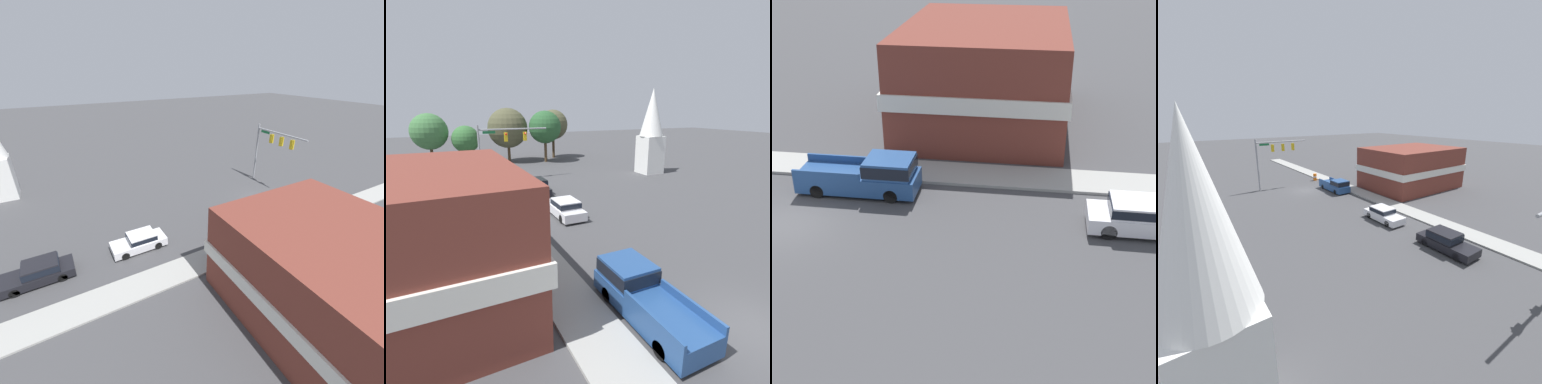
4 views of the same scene
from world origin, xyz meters
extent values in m
plane|color=#424244|center=(0.00, 0.00, 0.00)|extent=(200.00, 200.00, 0.00)
cube|color=#9E9E99|center=(-5.70, 0.00, 0.07)|extent=(2.40, 60.00, 0.14)
cylinder|color=gray|center=(-5.81, 29.19, 3.26)|extent=(0.22, 0.22, 6.53)
cylinder|color=gray|center=(-1.83, 29.19, 6.03)|extent=(7.98, 0.18, 0.18)
cube|color=gold|center=(-2.76, 29.19, 5.16)|extent=(0.36, 0.36, 1.05)
sphere|color=red|center=(-2.76, 28.99, 5.48)|extent=(0.22, 0.22, 0.22)
cube|color=gold|center=(-0.50, 29.19, 5.16)|extent=(0.36, 0.36, 1.05)
sphere|color=red|center=(-0.50, 28.99, 5.48)|extent=(0.22, 0.22, 0.22)
cube|color=#196B38|center=(-4.61, 29.19, 5.74)|extent=(1.40, 0.04, 0.30)
cylinder|color=black|center=(-2.38, 16.33, 0.33)|extent=(0.22, 0.66, 0.66)
cylinder|color=black|center=(-0.75, 16.33, 0.33)|extent=(0.22, 0.66, 0.66)
cylinder|color=black|center=(-2.38, 13.52, 0.33)|extent=(0.22, 0.66, 0.66)
cylinder|color=black|center=(-0.75, 13.52, 0.33)|extent=(0.22, 0.66, 0.66)
cube|color=silver|center=(-1.56, 14.92, 0.52)|extent=(1.85, 4.53, 0.67)
cube|color=silver|center=(-1.56, 14.65, 1.13)|extent=(1.70, 2.17, 0.55)
cube|color=black|center=(-1.56, 14.65, 1.13)|extent=(1.72, 2.26, 0.39)
cylinder|color=black|center=(-2.44, 23.90, 0.33)|extent=(0.22, 0.66, 0.66)
cylinder|color=black|center=(-0.74, 23.90, 0.33)|extent=(0.22, 0.66, 0.66)
cylinder|color=black|center=(-2.44, 20.93, 0.33)|extent=(0.22, 0.66, 0.66)
cylinder|color=black|center=(-0.74, 20.93, 0.33)|extent=(0.22, 0.66, 0.66)
cube|color=black|center=(-1.59, 22.41, 0.51)|extent=(1.92, 4.78, 0.65)
cube|color=black|center=(-1.59, 22.13, 1.18)|extent=(1.76, 2.29, 0.70)
cube|color=black|center=(-1.59, 22.13, 1.18)|extent=(1.78, 2.38, 0.49)
cylinder|color=black|center=(-4.19, 3.93, 0.33)|extent=(0.22, 0.66, 0.66)
cylinder|color=black|center=(-2.45, 3.93, 0.33)|extent=(0.22, 0.66, 0.66)
cylinder|color=black|center=(-4.19, 0.43, 0.33)|extent=(0.22, 0.66, 0.66)
cylinder|color=black|center=(-2.45, 0.43, 0.33)|extent=(0.22, 0.66, 0.66)
cube|color=navy|center=(-3.32, 2.18, 0.61)|extent=(1.96, 5.65, 0.85)
cube|color=navy|center=(-3.32, 3.73, 1.43)|extent=(1.87, 2.15, 0.80)
cube|color=black|center=(-3.32, 3.73, 1.43)|extent=(1.88, 2.23, 0.56)
cube|color=navy|center=(-4.24, 0.96, 1.21)|extent=(0.12, 3.20, 0.35)
cube|color=navy|center=(-2.40, 0.96, 1.21)|extent=(0.12, 3.20, 0.35)
cube|color=white|center=(15.31, 25.57, 2.44)|extent=(2.74, 2.74, 4.87)
cone|color=white|center=(15.31, 25.57, 7.85)|extent=(3.02, 3.02, 5.95)
cylinder|color=#4C3823|center=(-10.77, 43.66, 1.35)|extent=(0.44, 0.44, 2.70)
sphere|color=#3D703D|center=(-10.77, 43.66, 5.08)|extent=(5.28, 5.28, 5.28)
cylinder|color=#4C3823|center=(-5.95, 42.27, 1.03)|extent=(0.44, 0.44, 2.07)
sphere|color=#336633|center=(-5.95, 42.27, 3.89)|extent=(4.05, 4.05, 4.05)
cylinder|color=#4C3823|center=(0.43, 42.19, 1.29)|extent=(0.44, 0.44, 2.59)
sphere|color=#4C4C33|center=(0.43, 42.19, 5.37)|extent=(6.19, 6.19, 6.19)
cylinder|color=#4C3823|center=(5.78, 39.75, 1.61)|extent=(0.44, 0.44, 3.23)
sphere|color=#28562D|center=(5.78, 39.75, 5.52)|extent=(5.09, 5.09, 5.09)
cylinder|color=#4C3823|center=(8.51, 43.34, 1.72)|extent=(0.44, 0.44, 3.43)
sphere|color=#4C4C33|center=(8.51, 43.34, 5.70)|extent=(5.02, 5.02, 5.02)
camera|label=1|loc=(-19.09, 19.56, 13.95)|focal=24.00mm
camera|label=2|loc=(-10.37, -5.91, 8.23)|focal=28.00mm
camera|label=3|loc=(18.28, 10.30, 11.95)|focal=50.00mm
camera|label=4|loc=(15.59, 33.26, 10.45)|focal=24.00mm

